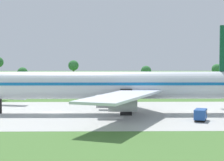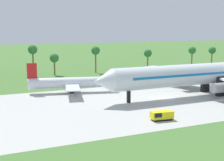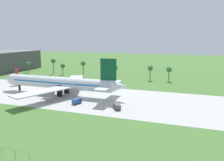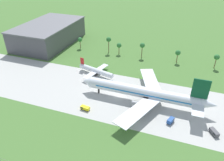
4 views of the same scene
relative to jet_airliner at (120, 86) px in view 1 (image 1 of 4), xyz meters
name	(u,v)px [view 1 (image 1 of 4)]	position (x,y,z in m)	size (l,w,h in m)	color
ground_plane	(53,113)	(-14.21, 0.37, -5.93)	(600.00, 600.00, 0.00)	#477233
taxiway_strip	(53,113)	(-14.21, 0.37, -5.92)	(320.00, 44.00, 0.02)	#B2B2AD
jet_airliner	(120,86)	(0.00, 0.00, 0.00)	(68.71, 56.01, 18.72)	silver
catering_van	(201,115)	(14.72, -11.00, -4.72)	(3.28, 4.49, 2.21)	black
palm_tree_row	(91,69)	(-7.96, 53.13, 1.99)	(115.05, 3.60, 12.23)	brown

